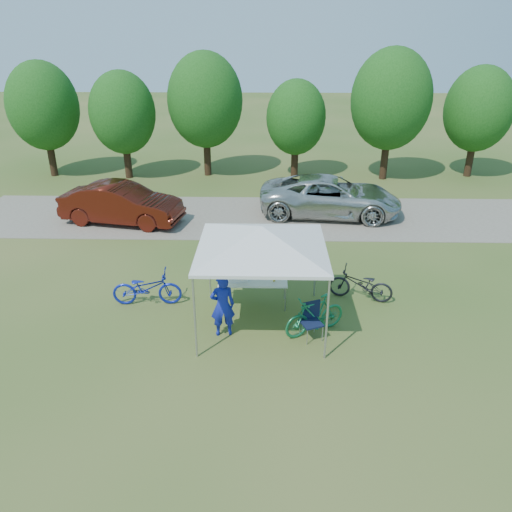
{
  "coord_description": "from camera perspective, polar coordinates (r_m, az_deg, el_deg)",
  "views": [
    {
      "loc": [
        0.12,
        -11.16,
        7.09
      ],
      "look_at": [
        -0.19,
        2.0,
        1.01
      ],
      "focal_mm": 35.0,
      "sensor_mm": 36.0,
      "label": 1
    }
  ],
  "objects": [
    {
      "name": "bike_dark",
      "position": [
        14.38,
        11.87,
        -3.21
      ],
      "size": [
        1.89,
        1.11,
        0.94
      ],
      "primitive_type": "imported",
      "rotation": [
        0.0,
        0.0,
        -1.86
      ],
      "color": "black",
      "rests_on": "ground"
    },
    {
      "name": "ground",
      "position": [
        13.22,
        0.63,
        -7.64
      ],
      "size": [
        100.0,
        100.0,
        0.0
      ],
      "primitive_type": "plane",
      "color": "#2D5119",
      "rests_on": "ground"
    },
    {
      "name": "cooler",
      "position": [
        13.6,
        -2.0,
        -2.02
      ],
      "size": [
        0.52,
        0.36,
        0.38
      ],
      "color": "white",
      "rests_on": "folding_table"
    },
    {
      "name": "sedan",
      "position": [
        20.23,
        -15.1,
        5.79
      ],
      "size": [
        4.94,
        2.51,
        1.55
      ],
      "primitive_type": "imported",
      "rotation": [
        0.0,
        0.0,
        1.38
      ],
      "color": "#4D150C",
      "rests_on": "gravel_strip"
    },
    {
      "name": "minivan",
      "position": [
        20.62,
        8.5,
        6.78
      ],
      "size": [
        5.92,
        3.2,
        1.58
      ],
      "primitive_type": "imported",
      "rotation": [
        0.0,
        0.0,
        1.47
      ],
      "color": "beige",
      "rests_on": "gravel_strip"
    },
    {
      "name": "ice_cream_cup",
      "position": [
        13.61,
        2.09,
        -2.78
      ],
      "size": [
        0.07,
        0.07,
        0.05
      ],
      "primitive_type": "cylinder",
      "color": "gold",
      "rests_on": "folding_table"
    },
    {
      "name": "treeline",
      "position": [
        25.46,
        0.43,
        16.76
      ],
      "size": [
        24.89,
        4.28,
        6.3
      ],
      "color": "#382314",
      "rests_on": "ground"
    },
    {
      "name": "cyclist",
      "position": [
        12.38,
        -3.84,
        -5.65
      ],
      "size": [
        0.67,
        0.51,
        1.67
      ],
      "primitive_type": "imported",
      "rotation": [
        0.0,
        0.0,
        3.33
      ],
      "color": "#1420A5",
      "rests_on": "ground"
    },
    {
      "name": "bike_green",
      "position": [
        12.66,
        6.76,
        -6.69
      ],
      "size": [
        1.74,
        1.26,
        1.03
      ],
      "primitive_type": "imported",
      "rotation": [
        0.0,
        0.0,
        -1.06
      ],
      "color": "#197146",
      "rests_on": "ground"
    },
    {
      "name": "gravel_strip",
      "position": [
        20.43,
        0.94,
        4.51
      ],
      "size": [
        24.0,
        5.0,
        0.02
      ],
      "primitive_type": "cube",
      "color": "gray",
      "rests_on": "ground"
    },
    {
      "name": "bike_blue",
      "position": [
        14.16,
        -12.35,
        -3.57
      ],
      "size": [
        1.94,
        0.78,
        1.0
      ],
      "primitive_type": "imported",
      "rotation": [
        0.0,
        0.0,
        1.63
      ],
      "color": "#1222A3",
      "rests_on": "ground"
    },
    {
      "name": "folding_chair",
      "position": [
        12.5,
        6.33,
        -6.95
      ],
      "size": [
        0.62,
        0.65,
        0.93
      ],
      "rotation": [
        0.0,
        0.0,
        0.4
      ],
      "color": "#0E1632",
      "rests_on": "ground"
    },
    {
      "name": "canopy",
      "position": [
        12.01,
        0.69,
        3.09
      ],
      "size": [
        4.53,
        4.53,
        3.0
      ],
      "color": "#A5A5AA",
      "rests_on": "ground"
    },
    {
      "name": "folding_table",
      "position": [
        13.69,
        -0.35,
        -2.91
      ],
      "size": [
        1.88,
        0.78,
        0.77
      ],
      "color": "white",
      "rests_on": "ground"
    }
  ]
}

